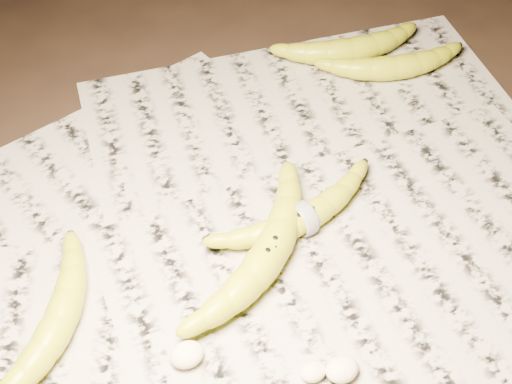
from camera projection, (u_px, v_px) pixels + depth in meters
name	position (u px, v px, depth m)	size (l,w,h in m)	color
ground	(271.00, 251.00, 0.78)	(3.00, 3.00, 0.00)	black
newspaper_patch	(247.00, 253.00, 0.78)	(0.90, 0.70, 0.01)	#A09B89
banana_left_b	(58.00, 321.00, 0.69)	(0.18, 0.06, 0.03)	#AAB516
banana_center	(269.00, 252.00, 0.75)	(0.22, 0.06, 0.04)	#AAB516
banana_taped	(304.00, 217.00, 0.78)	(0.19, 0.05, 0.03)	#AAB516
banana_upper_a	(395.00, 65.00, 0.96)	(0.17, 0.05, 0.03)	#AAB516
banana_upper_b	(351.00, 48.00, 0.98)	(0.18, 0.06, 0.04)	#AAB516
measuring_tape	(304.00, 217.00, 0.78)	(0.04, 0.04, 0.00)	white
flesh_chunk_a	(187.00, 353.00, 0.68)	(0.03, 0.03, 0.02)	beige
flesh_chunk_b	(342.00, 367.00, 0.67)	(0.03, 0.03, 0.02)	beige
flesh_chunk_c	(313.00, 369.00, 0.67)	(0.03, 0.02, 0.02)	beige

